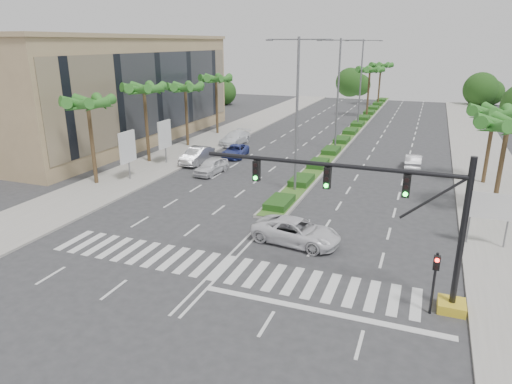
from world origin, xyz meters
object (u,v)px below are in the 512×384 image
at_px(car_parked_c, 235,151).
at_px(car_crossing, 296,232).
at_px(car_right, 413,161).
at_px(car_parked_d, 235,138).
at_px(car_parked_a, 211,166).
at_px(car_parked_b, 197,155).

relative_size(car_parked_c, car_crossing, 0.85).
height_order(car_parked_c, car_right, car_right).
xyz_separation_m(car_parked_c, car_crossing, (12.11, -18.68, 0.12)).
relative_size(car_parked_d, car_right, 1.25).
distance_m(car_parked_d, car_right, 20.70).
bearing_deg(car_parked_a, car_parked_d, 108.13).
xyz_separation_m(car_parked_a, car_crossing, (11.60, -11.93, 0.02)).
bearing_deg(car_parked_c, car_crossing, -64.65).
distance_m(car_parked_a, car_right, 19.39).
xyz_separation_m(car_parked_a, car_right, (17.31, 8.74, -0.03)).
bearing_deg(car_crossing, car_parked_d, 39.32).
height_order(car_parked_c, car_parked_d, car_parked_d).
distance_m(car_parked_a, car_parked_c, 6.77).
height_order(car_parked_b, car_parked_c, car_parked_b).
relative_size(car_parked_a, car_right, 1.01).
distance_m(car_parked_c, car_crossing, 22.26).
bearing_deg(car_parked_d, car_parked_c, -61.82).
height_order(car_parked_a, car_parked_d, car_parked_d).
bearing_deg(car_parked_c, car_parked_a, -93.30).
xyz_separation_m(car_parked_a, car_parked_c, (-0.51, 6.75, -0.09)).
bearing_deg(car_parked_a, car_parked_b, 140.50).
xyz_separation_m(car_parked_b, car_right, (20.35, 5.82, -0.11)).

